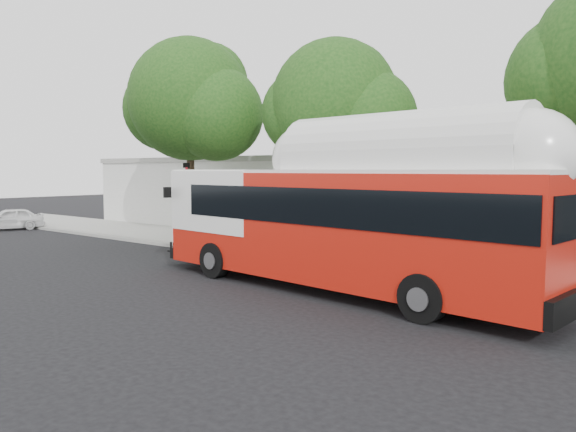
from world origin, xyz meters
The scene contains 10 objects.
ground centered at (0.00, 0.00, 0.00)m, with size 120.00×120.00×0.00m, color black.
sidewalk centered at (0.00, 6.50, 0.07)m, with size 60.00×5.00×0.15m, color gray.
curb_strip centered at (0.00, 3.90, 0.07)m, with size 60.00×0.30×0.15m, color gray.
red_curb_segment centered at (-3.00, 3.90, 0.08)m, with size 10.00×0.32×0.16m, color #9E1B11.
street_tree_left centered at (-8.53, 5.56, 6.60)m, with size 6.67×5.80×9.74m.
street_tree_mid centered at (-0.59, 6.06, 5.91)m, with size 5.75×5.00×8.62m.
low_commercial_bldg centered at (-14.00, 14.00, 2.15)m, with size 16.20×10.20×4.25m.
transit_bus centered at (2.70, 0.93, 1.88)m, with size 13.78×3.90×4.02m.
parked_car centered at (-21.68, 2.55, 0.64)m, with size 3.77×1.52×1.29m, color silver.
signal_pole centered at (-7.81, 4.22, 1.96)m, with size 0.11×0.36×3.82m.
Camera 1 is at (11.69, -12.36, 3.51)m, focal length 35.00 mm.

